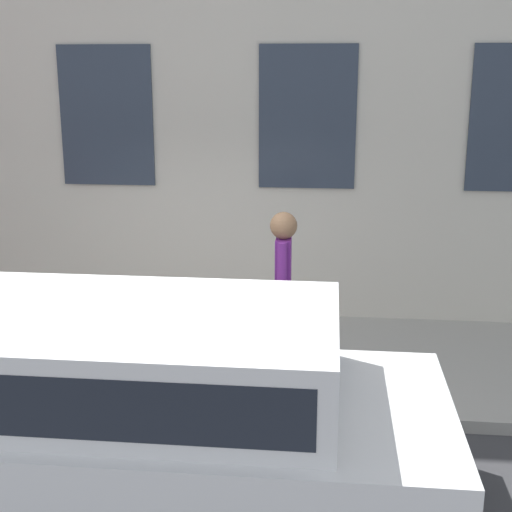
# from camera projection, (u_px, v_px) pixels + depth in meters

# --- Properties ---
(ground_plane) EXTENTS (80.00, 80.00, 0.00)m
(ground_plane) POSITION_uv_depth(u_px,v_px,m) (161.00, 418.00, 6.89)
(ground_plane) COLOR #38383A
(sidewalk) EXTENTS (2.76, 60.00, 0.13)m
(sidewalk) POSITION_uv_depth(u_px,v_px,m) (189.00, 356.00, 8.21)
(sidewalk) COLOR #9E9B93
(sidewalk) RESTS_ON ground_plane
(fire_hydrant) EXTENTS (0.32, 0.43, 0.74)m
(fire_hydrant) POSITION_uv_depth(u_px,v_px,m) (229.00, 346.00, 7.33)
(fire_hydrant) COLOR red
(fire_hydrant) RESTS_ON sidewalk
(person) EXTENTS (0.42, 0.28, 1.74)m
(person) POSITION_uv_depth(u_px,v_px,m) (283.00, 278.00, 7.37)
(person) COLOR navy
(person) RESTS_ON sidewalk
(parked_truck_white_near) EXTENTS (2.04, 5.08, 1.59)m
(parked_truck_white_near) POSITION_uv_depth(u_px,v_px,m) (114.00, 397.00, 5.29)
(parked_truck_white_near) COLOR black
(parked_truck_white_near) RESTS_ON ground_plane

